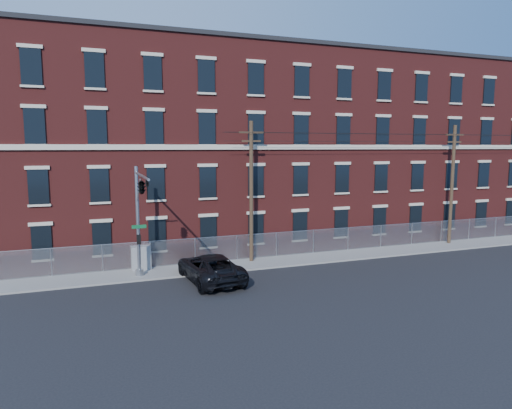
{
  "coord_description": "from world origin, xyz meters",
  "views": [
    {
      "loc": [
        -8.59,
        -24.6,
        8.33
      ],
      "look_at": [
        1.78,
        4.0,
        4.44
      ],
      "focal_mm": 31.76,
      "sensor_mm": 36.0,
      "label": 1
    }
  ],
  "objects_px": {
    "traffic_signal_mast": "(141,198)",
    "pickup_truck": "(210,268)",
    "utility_pole_near": "(251,189)",
    "utility_cabinet": "(141,258)"
  },
  "relations": [
    {
      "from": "traffic_signal_mast",
      "to": "pickup_truck",
      "type": "relative_size",
      "value": 1.13
    },
    {
      "from": "pickup_truck",
      "to": "utility_pole_near",
      "type": "bearing_deg",
      "value": -143.97
    },
    {
      "from": "utility_cabinet",
      "to": "pickup_truck",
      "type": "bearing_deg",
      "value": -46.66
    },
    {
      "from": "utility_pole_near",
      "to": "pickup_truck",
      "type": "bearing_deg",
      "value": -138.59
    },
    {
      "from": "utility_pole_near",
      "to": "utility_cabinet",
      "type": "height_order",
      "value": "utility_pole_near"
    },
    {
      "from": "traffic_signal_mast",
      "to": "utility_cabinet",
      "type": "distance_m",
      "value": 5.89
    },
    {
      "from": "utility_pole_near",
      "to": "utility_cabinet",
      "type": "bearing_deg",
      "value": 177.04
    },
    {
      "from": "traffic_signal_mast",
      "to": "pickup_truck",
      "type": "distance_m",
      "value": 6.08
    },
    {
      "from": "utility_cabinet",
      "to": "utility_pole_near",
      "type": "bearing_deg",
      "value": -4.05
    },
    {
      "from": "traffic_signal_mast",
      "to": "utility_pole_near",
      "type": "xyz_separation_m",
      "value": [
        8.0,
        3.42,
        -0.05
      ]
    }
  ]
}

